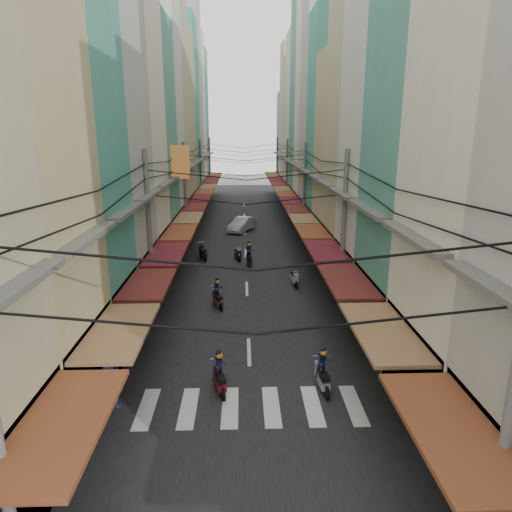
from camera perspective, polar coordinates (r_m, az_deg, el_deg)
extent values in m
plane|color=slate|center=(21.48, -0.97, -9.47)|extent=(160.00, 160.00, 0.00)
cube|color=black|center=(40.52, -1.37, 2.48)|extent=(10.00, 80.00, 0.02)
cube|color=slate|center=(40.99, -10.50, 2.41)|extent=(3.00, 80.00, 0.06)
cube|color=slate|center=(41.07, 7.74, 2.55)|extent=(3.00, 80.00, 0.06)
cube|color=silver|center=(16.54, -13.51, -18.04)|extent=(0.55, 2.40, 0.01)
cube|color=silver|center=(16.32, -8.44, -18.25)|extent=(0.55, 2.40, 0.01)
cube|color=silver|center=(16.22, -3.26, -18.33)|extent=(0.55, 2.40, 0.01)
cube|color=silver|center=(16.24, 1.95, -18.26)|extent=(0.55, 2.40, 0.01)
cube|color=silver|center=(16.38, 7.09, -18.06)|extent=(0.55, 2.40, 0.01)
cube|color=silver|center=(16.64, 12.10, -17.73)|extent=(0.55, 2.40, 0.01)
cube|color=black|center=(12.50, -29.30, -23.25)|extent=(1.20, 4.53, 3.20)
cube|color=brown|center=(11.12, -23.04, -18.74)|extent=(1.80, 4.34, 0.12)
cube|color=#595651|center=(10.10, -28.25, -3.89)|extent=(0.50, 4.24, 0.15)
cube|color=black|center=(16.09, -21.60, -13.27)|extent=(1.20, 4.52, 3.20)
cube|color=olive|center=(15.04, -16.68, -8.91)|extent=(1.80, 4.33, 0.12)
cube|color=#595651|center=(14.30, -20.11, 2.24)|extent=(0.50, 4.23, 0.15)
cube|color=teal|center=(19.37, -26.42, 15.62)|extent=(6.00, 4.30, 19.25)
cube|color=black|center=(19.96, -17.34, -7.21)|extent=(1.20, 4.13, 3.20)
cube|color=maroon|center=(19.12, -13.34, -3.42)|extent=(1.80, 3.96, 0.12)
cube|color=#595651|center=(18.55, -15.88, 5.40)|extent=(0.50, 3.87, 0.15)
cube|color=#ADAB9F|center=(23.81, -21.87, 17.79)|extent=(6.00, 5.14, 20.93)
cube|color=black|center=(24.25, -14.46, -2.97)|extent=(1.20, 4.94, 3.20)
cube|color=maroon|center=(23.57, -11.12, 0.26)|extent=(1.80, 4.73, 0.12)
cube|color=#595651|center=(23.10, -13.11, 7.44)|extent=(0.50, 4.63, 0.15)
cube|color=beige|center=(28.58, -18.06, 14.01)|extent=(6.00, 4.95, 17.43)
cube|color=black|center=(28.99, -12.35, 0.15)|extent=(1.20, 4.75, 3.20)
cube|color=brown|center=(28.42, -9.53, 2.90)|extent=(1.80, 4.56, 0.12)
cube|color=#595651|center=(28.03, -11.14, 8.88)|extent=(0.50, 4.46, 0.15)
cube|color=#4B927C|center=(33.40, -15.62, 13.32)|extent=(6.00, 4.99, 16.32)
cube|color=black|center=(33.74, -10.86, 2.36)|extent=(1.20, 4.80, 3.20)
cube|color=olive|center=(33.26, -8.42, 4.75)|extent=(1.80, 4.60, 0.12)
cube|color=#595651|center=(32.93, -9.77, 9.86)|extent=(0.50, 4.50, 0.15)
cube|color=beige|center=(38.18, -14.23, 18.52)|extent=(6.00, 4.65, 22.87)
cube|color=black|center=(38.40, -9.77, 3.97)|extent=(1.20, 4.46, 3.20)
cube|color=maroon|center=(37.98, -7.61, 6.08)|extent=(1.80, 4.27, 0.12)
cube|color=#595651|center=(37.69, -8.77, 10.57)|extent=(0.50, 4.18, 0.15)
cube|color=tan|center=(42.80, -12.74, 16.68)|extent=(6.00, 4.89, 20.58)
cube|color=black|center=(43.05, -8.92, 5.23)|extent=(1.20, 4.70, 3.20)
cube|color=maroon|center=(42.67, -6.98, 7.11)|extent=(1.80, 4.50, 0.12)
cube|color=#595651|center=(42.42, -8.00, 11.11)|extent=(0.50, 4.40, 0.15)
cube|color=tan|center=(47.41, -11.59, 15.28)|extent=(6.00, 4.52, 18.44)
cube|color=black|center=(47.66, -8.24, 6.22)|extent=(1.20, 4.34, 3.20)
cube|color=brown|center=(47.32, -6.48, 7.93)|extent=(1.80, 4.16, 0.12)
cube|color=#595651|center=(47.09, -7.40, 11.53)|extent=(0.50, 4.07, 0.15)
cube|color=teal|center=(52.23, -10.74, 16.50)|extent=(6.00, 5.20, 20.63)
cube|color=black|center=(52.44, -7.66, 7.06)|extent=(1.20, 4.99, 3.20)
cube|color=olive|center=(52.12, -6.06, 8.62)|extent=(1.80, 4.78, 0.12)
cube|color=#595651|center=(51.92, -6.88, 11.89)|extent=(0.50, 4.68, 0.15)
cube|color=#ADAB9F|center=(57.30, -10.03, 17.94)|extent=(6.00, 4.94, 23.70)
cube|color=black|center=(57.43, -7.16, 7.79)|extent=(1.20, 4.74, 3.20)
cube|color=maroon|center=(57.15, -5.69, 9.21)|extent=(1.80, 4.55, 0.12)
cube|color=#595651|center=(56.96, -6.44, 12.20)|extent=(0.50, 4.45, 0.15)
cube|color=beige|center=(62.15, -9.31, 16.56)|extent=(6.00, 4.96, 21.12)
cube|color=black|center=(62.32, -6.75, 8.39)|extent=(1.20, 4.76, 3.20)
cube|color=maroon|center=(62.06, -5.39, 9.70)|extent=(1.80, 4.56, 0.12)
cube|color=#595651|center=(61.89, -6.07, 12.45)|extent=(0.50, 4.46, 0.15)
cube|color=#4B927C|center=(67.10, -8.73, 15.95)|extent=(6.00, 5.04, 19.90)
cube|color=black|center=(67.27, -6.39, 8.90)|extent=(1.20, 4.84, 3.20)
cube|color=brown|center=(67.03, -5.13, 10.12)|extent=(1.80, 4.64, 0.12)
cube|color=#595651|center=(66.87, -5.76, 12.67)|extent=(0.50, 4.54, 0.15)
cube|color=#522D12|center=(31.84, -9.45, 11.50)|extent=(1.20, 0.40, 2.20)
cube|color=black|center=(12.43, 29.34, -23.50)|extent=(1.20, 4.54, 3.20)
cube|color=brown|center=(10.98, 23.23, -19.25)|extent=(1.80, 4.35, 0.12)
cube|color=#595651|center=(9.98, 28.43, -4.15)|extent=(0.50, 4.25, 0.15)
cube|color=black|center=(16.02, 20.41, -13.27)|extent=(1.20, 4.78, 3.20)
cube|color=olive|center=(14.92, 15.51, -9.02)|extent=(1.80, 4.58, 0.12)
cube|color=#595651|center=(14.20, 18.87, 2.26)|extent=(0.50, 4.48, 0.15)
cube|color=#4B927C|center=(19.81, 23.19, 9.87)|extent=(6.00, 5.03, 15.08)
cube|color=black|center=(20.28, 15.21, -6.67)|extent=(1.20, 4.83, 3.20)
cube|color=maroon|center=(19.42, 11.26, -3.00)|extent=(1.80, 4.63, 0.12)
cube|color=#595651|center=(18.88, 13.66, 5.72)|extent=(0.50, 4.53, 0.15)
cube|color=beige|center=(24.37, 19.06, 18.82)|extent=(6.00, 4.79, 21.66)
cube|color=black|center=(24.73, 12.00, -2.45)|extent=(1.20, 4.60, 3.20)
cube|color=maroon|center=(24.04, 8.70, 0.66)|extent=(1.80, 4.41, 0.12)
cube|color=#595651|center=(23.60, 10.56, 7.74)|extent=(0.50, 4.31, 0.15)
cube|color=tan|center=(28.76, 15.64, 17.50)|extent=(6.00, 4.52, 20.74)
cube|color=black|center=(29.09, 9.88, 0.34)|extent=(1.20, 4.34, 3.20)
cube|color=brown|center=(28.50, 7.05, 3.03)|extent=(1.80, 4.16, 0.12)
cube|color=#595651|center=(28.13, 8.58, 9.01)|extent=(0.50, 4.07, 0.15)
cube|color=tan|center=(32.95, 13.00, 11.56)|extent=(6.00, 4.12, 14.13)
cube|color=black|center=(33.21, 8.42, 2.26)|extent=(1.20, 3.96, 3.20)
cube|color=olive|center=(32.70, 5.92, 4.65)|extent=(1.80, 3.79, 0.12)
cube|color=#595651|center=(32.37, 7.23, 9.87)|extent=(0.50, 3.71, 0.15)
cube|color=teal|center=(37.04, 11.48, 14.77)|extent=(6.00, 4.40, 17.68)
cube|color=black|center=(37.32, 7.30, 3.75)|extent=(1.20, 4.23, 3.20)
cube|color=maroon|center=(36.86, 5.06, 5.88)|extent=(1.80, 4.05, 0.12)
cube|color=#595651|center=(36.58, 6.20, 10.51)|extent=(0.50, 3.96, 0.15)
cube|color=#ADAB9F|center=(41.52, 10.21, 18.25)|extent=(6.00, 4.64, 22.59)
cube|color=black|center=(41.71, 6.35, 4.99)|extent=(1.20, 4.45, 3.20)
cube|color=maroon|center=(41.30, 4.33, 6.91)|extent=(1.80, 4.26, 0.12)
cube|color=#595651|center=(41.05, 5.33, 11.05)|extent=(0.50, 4.17, 0.15)
cube|color=beige|center=(45.73, 9.03, 17.17)|extent=(6.00, 4.00, 21.25)
cube|color=black|center=(45.93, 5.61, 5.96)|extent=(1.20, 3.84, 3.20)
cube|color=brown|center=(45.56, 3.76, 7.71)|extent=(1.80, 3.68, 0.12)
cube|color=#595651|center=(45.32, 4.66, 11.46)|extent=(0.50, 3.60, 0.15)
cube|color=#4B927C|center=(50.18, 8.08, 17.64)|extent=(6.00, 5.01, 22.33)
cube|color=black|center=(50.35, 4.96, 6.80)|extent=(1.20, 4.81, 3.20)
cube|color=olive|center=(50.01, 3.27, 8.39)|extent=(1.80, 4.61, 0.12)
cube|color=#595651|center=(49.80, 4.09, 11.82)|extent=(0.50, 4.51, 0.15)
cube|color=beige|center=(55.08, 7.13, 16.09)|extent=(6.00, 5.00, 19.71)
cube|color=black|center=(55.27, 4.37, 7.57)|extent=(1.20, 4.80, 3.20)
cube|color=maroon|center=(54.96, 2.82, 9.02)|extent=(1.80, 4.60, 0.12)
cube|color=#595651|center=(54.77, 3.56, 12.14)|extent=(0.50, 4.50, 0.15)
cube|color=tan|center=(59.69, 6.39, 14.67)|extent=(6.00, 4.32, 16.86)
cube|color=black|center=(59.86, 3.90, 8.18)|extent=(1.20, 4.15, 3.20)
cube|color=maroon|center=(59.58, 2.47, 9.52)|extent=(1.80, 3.97, 0.12)
cube|color=#595651|center=(59.40, 3.14, 12.39)|extent=(0.50, 3.89, 0.15)
cube|color=tan|center=(63.98, 5.88, 16.11)|extent=(6.00, 4.33, 19.96)
cube|color=black|center=(64.14, 3.52, 8.66)|extent=(1.20, 4.16, 3.20)
cube|color=brown|center=(63.87, 2.18, 9.91)|extent=(1.80, 3.99, 0.12)
cube|color=#595651|center=(63.71, 2.81, 12.59)|extent=(0.50, 3.90, 0.15)
cube|color=teal|center=(68.57, 5.30, 13.72)|extent=(6.00, 4.88, 14.34)
cube|color=black|center=(68.70, 3.17, 9.10)|extent=(1.20, 4.68, 3.20)
cube|color=olive|center=(68.45, 1.92, 10.27)|extent=(1.80, 4.49, 0.12)
cube|color=#595651|center=(68.30, 2.50, 12.78)|extent=(0.50, 4.39, 0.15)
cylinder|color=slate|center=(23.50, -13.17, 2.86)|extent=(0.26, 0.26, 8.20)
cylinder|color=slate|center=(23.60, 10.88, 3.04)|extent=(0.26, 0.26, 8.20)
cylinder|color=slate|center=(38.11, -8.84, 7.74)|extent=(0.26, 0.26, 8.20)
cylinder|color=slate|center=(38.17, 6.06, 7.85)|extent=(0.26, 0.26, 8.20)
cylinder|color=slate|center=(52.94, -6.90, 9.89)|extent=(0.26, 0.26, 8.20)
cylinder|color=slate|center=(52.98, 3.88, 9.97)|extent=(0.26, 0.26, 8.20)
cylinder|color=slate|center=(67.84, -5.79, 11.09)|extent=(0.26, 0.26, 8.20)
cylinder|color=slate|center=(67.88, 2.65, 11.16)|extent=(0.26, 0.26, 8.20)
imported|color=#BBBCC0|center=(42.59, -1.76, 3.10)|extent=(4.94, 3.58, 1.63)
imported|color=black|center=(20.38, 15.16, -11.49)|extent=(1.62, 1.04, 1.04)
cylinder|color=black|center=(24.84, -4.71, -5.42)|extent=(0.09, 0.47, 0.47)
cylinder|color=black|center=(23.75, -4.84, -6.42)|extent=(0.09, 0.47, 0.47)
cube|color=maroon|center=(24.24, -4.78, -5.59)|extent=(0.31, 1.03, 0.25)
cube|color=black|center=(23.94, -4.82, -5.18)|extent=(0.29, 0.49, 0.16)
cube|color=maroon|center=(24.63, -4.73, -4.73)|extent=(0.27, 0.25, 0.49)
imported|color=#1F1E46|center=(24.20, -4.79, -5.33)|extent=(0.47, 0.34, 1.19)
sphere|color=orange|center=(23.90, -4.83, -3.32)|extent=(0.25, 0.25, 0.25)
cylinder|color=black|center=(17.69, 7.95, -14.55)|extent=(0.09, 0.48, 0.48)
cylinder|color=black|center=(16.68, 8.65, -16.59)|extent=(0.09, 0.48, 0.48)
cube|color=#95959D|center=(17.11, 8.30, -15.12)|extent=(0.31, 1.06, 0.26)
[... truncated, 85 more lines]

